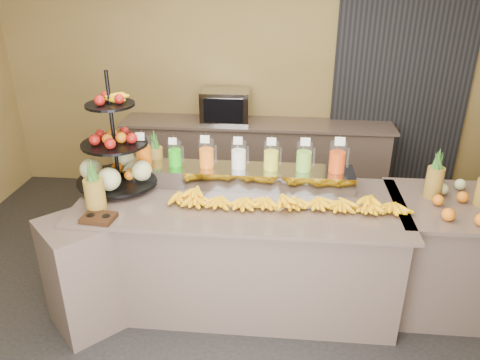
# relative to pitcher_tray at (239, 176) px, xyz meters

# --- Properties ---
(ground) EXTENTS (6.00, 6.00, 0.00)m
(ground) POSITION_rel_pitcher_tray_xyz_m (0.04, -0.58, -1.01)
(ground) COLOR black
(ground) RESTS_ON ground
(room_envelope) EXTENTS (6.04, 5.02, 2.82)m
(room_envelope) POSITION_rel_pitcher_tray_xyz_m (0.23, 0.21, 0.87)
(room_envelope) COLOR olive
(room_envelope) RESTS_ON ground
(buffet_counter) EXTENTS (2.75, 1.25, 0.93)m
(buffet_counter) POSITION_rel_pitcher_tray_xyz_m (-0.07, -0.32, -0.54)
(buffet_counter) COLOR gray
(buffet_counter) RESTS_ON ground
(right_counter) EXTENTS (1.08, 0.88, 0.93)m
(right_counter) POSITION_rel_pitcher_tray_xyz_m (1.74, -0.18, -0.54)
(right_counter) COLOR gray
(right_counter) RESTS_ON ground
(back_ledge) EXTENTS (3.10, 0.55, 0.93)m
(back_ledge) POSITION_rel_pitcher_tray_xyz_m (0.04, 1.67, -0.54)
(back_ledge) COLOR gray
(back_ledge) RESTS_ON ground
(pitcher_tray) EXTENTS (1.85, 0.30, 0.15)m
(pitcher_tray) POSITION_rel_pitcher_tray_xyz_m (0.00, 0.00, 0.00)
(pitcher_tray) COLOR gray
(pitcher_tray) RESTS_ON buffet_counter
(juice_pitcher_orange_a) EXTENTS (0.13, 0.13, 0.31)m
(juice_pitcher_orange_a) POSITION_rel_pitcher_tray_xyz_m (-0.78, -0.00, 0.18)
(juice_pitcher_orange_a) COLOR silver
(juice_pitcher_orange_a) RESTS_ON pitcher_tray
(juice_pitcher_green) EXTENTS (0.11, 0.11, 0.27)m
(juice_pitcher_green) POSITION_rel_pitcher_tray_xyz_m (-0.52, -0.00, 0.17)
(juice_pitcher_green) COLOR silver
(juice_pitcher_green) RESTS_ON pitcher_tray
(juice_pitcher_orange_b) EXTENTS (0.12, 0.13, 0.30)m
(juice_pitcher_orange_b) POSITION_rel_pitcher_tray_xyz_m (-0.26, -0.00, 0.18)
(juice_pitcher_orange_b) COLOR silver
(juice_pitcher_orange_b) RESTS_ON pitcher_tray
(juice_pitcher_milk) EXTENTS (0.12, 0.13, 0.30)m
(juice_pitcher_milk) POSITION_rel_pitcher_tray_xyz_m (-0.00, -0.00, 0.17)
(juice_pitcher_milk) COLOR silver
(juice_pitcher_milk) RESTS_ON pitcher_tray
(juice_pitcher_lemon) EXTENTS (0.12, 0.13, 0.30)m
(juice_pitcher_lemon) POSITION_rel_pitcher_tray_xyz_m (0.26, -0.00, 0.18)
(juice_pitcher_lemon) COLOR silver
(juice_pitcher_lemon) RESTS_ON pitcher_tray
(juice_pitcher_lime) EXTENTS (0.13, 0.13, 0.31)m
(juice_pitcher_lime) POSITION_rel_pitcher_tray_xyz_m (0.52, -0.00, 0.18)
(juice_pitcher_lime) COLOR silver
(juice_pitcher_lime) RESTS_ON pitcher_tray
(juice_pitcher_orange_c) EXTENTS (0.13, 0.14, 0.32)m
(juice_pitcher_orange_c) POSITION_rel_pitcher_tray_xyz_m (0.78, -0.00, 0.18)
(juice_pitcher_orange_c) COLOR silver
(juice_pitcher_orange_c) RESTS_ON pitcher_tray
(banana_heap) EXTENTS (1.81, 0.16, 0.15)m
(banana_heap) POSITION_rel_pitcher_tray_xyz_m (0.36, -0.33, -0.02)
(banana_heap) COLOR #F8AF0C
(banana_heap) RESTS_ON buffet_counter
(fruit_stand) EXTENTS (0.72, 0.72, 0.94)m
(fruit_stand) POSITION_rel_pitcher_tray_xyz_m (-0.93, -0.10, 0.16)
(fruit_stand) COLOR black
(fruit_stand) RESTS_ON buffet_counter
(condiment_caddy) EXTENTS (0.24, 0.19, 0.03)m
(condiment_caddy) POSITION_rel_pitcher_tray_xyz_m (-0.93, -0.68, -0.06)
(condiment_caddy) COLOR black
(condiment_caddy) RESTS_ON buffet_counter
(pineapple_left_a) EXTENTS (0.15, 0.15, 0.41)m
(pineapple_left_a) POSITION_rel_pitcher_tray_xyz_m (-1.00, -0.54, 0.08)
(pineapple_left_a) COLOR brown
(pineapple_left_a) RESTS_ON buffet_counter
(pineapple_left_b) EXTENTS (0.13, 0.13, 0.40)m
(pineapple_left_b) POSITION_rel_pitcher_tray_xyz_m (-0.73, 0.16, 0.07)
(pineapple_left_b) COLOR brown
(pineapple_left_b) RESTS_ON buffet_counter
(right_fruit_pile) EXTENTS (0.46, 0.44, 0.24)m
(right_fruit_pile) POSITION_rel_pitcher_tray_xyz_m (1.67, -0.23, 0.00)
(right_fruit_pile) COLOR brown
(right_fruit_pile) RESTS_ON right_counter
(oven_warmer) EXTENTS (0.55, 0.39, 0.36)m
(oven_warmer) POSITION_rel_pitcher_tray_xyz_m (-0.31, 1.67, 0.11)
(oven_warmer) COLOR gray
(oven_warmer) RESTS_ON back_ledge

